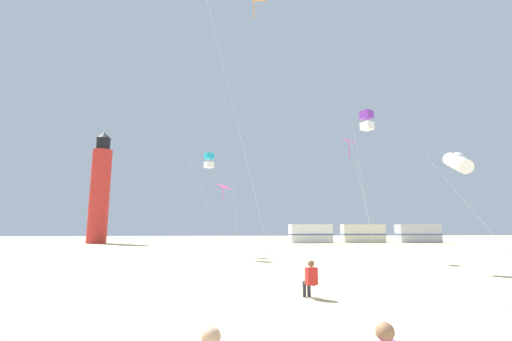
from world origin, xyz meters
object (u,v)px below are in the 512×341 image
Objects in this scene: kite_diamond_orange at (252,8)px; rv_van_cream at (363,234)px; kite_tube_white at (457,162)px; kite_box_cyan at (209,161)px; kite_diamond_magenta at (350,145)px; kite_box_violet at (367,121)px; rv_van_white at (310,234)px; rv_van_silver at (418,234)px; lighthouse_distant at (100,190)px; kite_flyer_standing at (310,278)px; kite_diamond_rainbow at (224,189)px.

rv_van_cream is (20.31, 37.69, -11.49)m from kite_diamond_orange.
kite_box_cyan is at bearing 140.46° from kite_tube_white.
kite_box_violet is at bearing -98.13° from kite_diamond_magenta.
rv_van_white is 0.99× the size of rv_van_cream.
kite_diamond_magenta is 10.71m from kite_box_cyan.
rv_van_silver is (31.15, 25.26, -5.99)m from kite_box_cyan.
lighthouse_distant is (-26.98, 34.68, -0.62)m from kite_box_violet.
kite_box_violet is at bearing 27.19° from kite_diamond_orange.
kite_box_cyan is 1.22× the size of rv_van_silver.
rv_van_silver is (21.56, 32.94, -7.07)m from kite_box_violet.
kite_diamond_orange is 2.12× the size of rv_van_silver.
kite_diamond_magenta is 1.32× the size of rv_van_cream.
rv_van_silver is at bearing 53.49° from kite_diamond_magenta.
kite_box_violet reaches higher than kite_flyer_standing.
rv_van_cream is at bearing 49.04° from kite_diamond_rainbow.
kite_flyer_standing is 17.59m from kite_box_cyan.
kite_box_violet is at bearing -47.70° from kite_diamond_rainbow.
kite_diamond_magenta is at bearing 81.87° from kite_box_violet.
kite_tube_white reaches higher than kite_diamond_rainbow.
kite_box_cyan reaches higher than kite_flyer_standing.
rv_van_cream is at bearing 66.87° from kite_diamond_magenta.
kite_diamond_rainbow is 0.88× the size of rv_van_silver.
lighthouse_distant is 2.58× the size of rv_van_silver.
kite_flyer_standing is at bearing -63.45° from lighthouse_distant.
rv_van_white is at bearing -177.31° from rv_van_cream.
rv_van_cream is (22.78, 26.35, -5.99)m from kite_box_cyan.
rv_van_cream is (21.56, 24.83, -3.96)m from kite_diamond_rainbow.
kite_flyer_standing is 46.12m from rv_van_cream.
kite_box_violet is 37.18m from rv_van_cream.
kite_box_violet is 35.26m from rv_van_white.
rv_van_cream is at bearing 68.81° from kite_box_violet.
kite_diamond_rainbow is 0.88× the size of rv_van_white.
kite_box_violet is at bearing -121.12° from rv_van_silver.
kite_tube_white reaches higher than rv_van_silver.
kite_diamond_orange reaches higher than kite_flyer_standing.
kite_tube_white is at bearing -114.85° from rv_van_silver.
kite_diamond_orange is 0.82× the size of lighthouse_distant.
lighthouse_distant reaches higher than rv_van_silver.
kite_diamond_magenta reaches higher than kite_diamond_rainbow.
kite_flyer_standing is 0.18× the size of rv_van_white.
lighthouse_distant is (-18.61, 25.48, 2.49)m from kite_diamond_rainbow.
kite_box_cyan is 0.47× the size of lighthouse_distant.
kite_flyer_standing is 11.37m from kite_tube_white.
lighthouse_distant is 40.69m from rv_van_cream.
kite_diamond_rainbow is at bearing 95.56° from kite_diamond_orange.
rv_van_white is (4.94, 34.19, -7.07)m from kite_box_violet.
lighthouse_distant is (-19.86, 38.33, -5.04)m from kite_diamond_orange.
kite_diamond_magenta is 1.33× the size of rv_van_silver.
kite_tube_white reaches higher than rv_van_white.
kite_diamond_rainbow is at bearing -127.16° from rv_van_cream.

